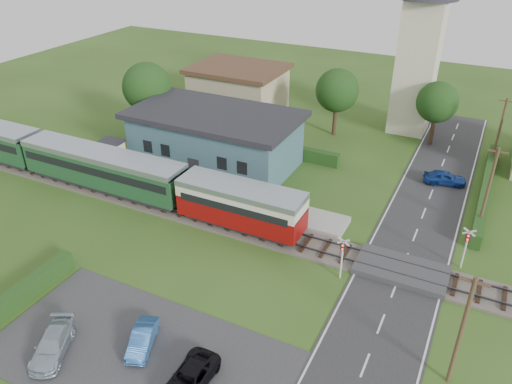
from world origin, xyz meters
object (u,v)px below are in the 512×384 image
at_px(car_on_road, 445,178).
at_px(car_park_dark, 189,379).
at_px(pedestrian_far, 142,166).
at_px(crossing_signal_far, 467,243).
at_px(house_west, 238,88).
at_px(car_park_silver, 52,345).
at_px(pedestrian_near, 272,201).
at_px(equipment_hut, 111,154).
at_px(crossing_signal_near, 342,252).
at_px(station_building, 215,138).
at_px(church_tower, 422,38).
at_px(train, 75,161).
at_px(car_park_blue, 142,339).

relative_size(car_on_road, car_park_dark, 0.92).
bearing_deg(pedestrian_far, car_park_dark, -144.96).
bearing_deg(crossing_signal_far, house_west, 144.23).
bearing_deg(car_park_silver, house_west, 77.10).
relative_size(car_park_dark, pedestrian_near, 2.23).
height_order(equipment_hut, car_on_road, equipment_hut).
distance_m(crossing_signal_near, car_on_road, 17.47).
height_order(house_west, crossing_signal_near, house_west).
distance_m(station_building, car_park_dark, 26.53).
xyz_separation_m(crossing_signal_near, pedestrian_far, (-20.82, 5.57, -0.83)).
height_order(church_tower, car_on_road, church_tower).
height_order(car_park_silver, car_park_dark, car_park_silver).
distance_m(train, car_park_silver, 20.80).
bearing_deg(crossing_signal_near, equipment_hut, 167.06).
bearing_deg(house_west, crossing_signal_near, -49.89).
bearing_deg(church_tower, station_building, -131.41).
xyz_separation_m(church_tower, car_park_silver, (-10.93, -41.92, -9.56)).
bearing_deg(car_park_dark, pedestrian_far, 131.45).
bearing_deg(pedestrian_near, station_building, -59.25).
xyz_separation_m(church_tower, pedestrian_near, (-6.07, -23.26, -8.88)).
bearing_deg(pedestrian_near, car_park_blue, 63.38).
xyz_separation_m(house_west, crossing_signal_near, (21.40, -25.41, -0.65)).
bearing_deg(car_on_road, crossing_signal_far, 179.41).
distance_m(crossing_signal_near, pedestrian_far, 21.57).
distance_m(station_building, church_tower, 23.89).
bearing_deg(house_west, car_on_road, -18.38).
bearing_deg(house_west, crossing_signal_far, -35.77).
bearing_deg(pedestrian_near, crossing_signal_far, 154.37).
bearing_deg(equipment_hut, car_park_silver, -57.75).
bearing_deg(car_park_silver, train, 103.85).
bearing_deg(train, car_park_blue, -37.24).
bearing_deg(train, equipment_hut, 68.93).
relative_size(crossing_signal_far, pedestrian_near, 1.82).
distance_m(church_tower, pedestrian_near, 25.62).
height_order(equipment_hut, crossing_signal_near, crossing_signal_near).
xyz_separation_m(station_building, pedestrian_far, (-4.42, -5.83, -1.38)).
bearing_deg(car_on_road, pedestrian_far, 100.07).
bearing_deg(equipment_hut, car_park_blue, -45.41).
bearing_deg(church_tower, crossing_signal_near, -87.18).
distance_m(crossing_signal_near, crossing_signal_far, 8.65).
height_order(house_west, pedestrian_far, house_west).
height_order(car_on_road, pedestrian_far, pedestrian_far).
xyz_separation_m(station_building, car_park_silver, (4.07, -24.92, -2.03)).
distance_m(train, crossing_signal_far, 32.92).
bearing_deg(car_park_blue, crossing_signal_far, 24.34).
relative_size(crossing_signal_near, pedestrian_far, 1.89).
bearing_deg(pedestrian_near, car_park_dark, 76.47).
height_order(house_west, car_park_silver, house_west).
height_order(crossing_signal_far, car_park_silver, crossing_signal_far).
bearing_deg(crossing_signal_near, station_building, 145.19).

